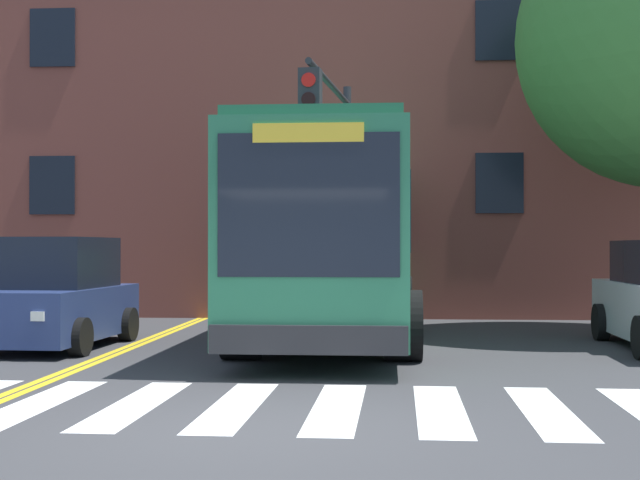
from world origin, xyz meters
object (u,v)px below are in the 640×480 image
car_teal_behind_bus (388,268)px  traffic_light_overhead (333,153)px  city_bus (336,236)px  car_navy_near_lane (56,297)px

car_teal_behind_bus → traffic_light_overhead: size_ratio=1.08×
city_bus → traffic_light_overhead: size_ratio=2.39×
city_bus → car_navy_near_lane: 5.19m
car_navy_near_lane → traffic_light_overhead: traffic_light_overhead is taller
car_navy_near_lane → car_teal_behind_bus: (5.62, 11.02, 0.25)m
car_navy_near_lane → traffic_light_overhead: bearing=17.6°
car_navy_near_lane → car_teal_behind_bus: 12.37m
city_bus → traffic_light_overhead: 1.68m
car_navy_near_lane → city_bus: bearing=25.6°
car_teal_behind_bus → car_navy_near_lane: bearing=-117.0°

